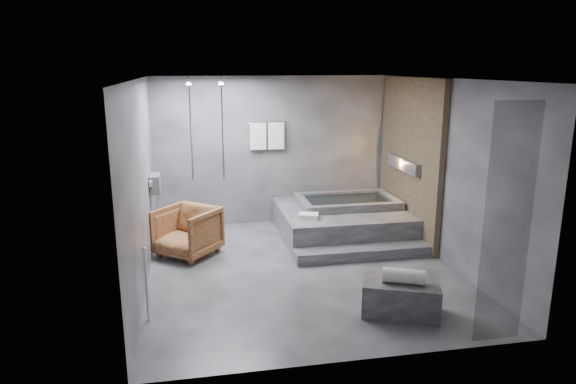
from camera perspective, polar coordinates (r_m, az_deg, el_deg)
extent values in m
plane|color=#303032|center=(7.80, 1.55, -8.59)|extent=(5.00, 5.00, 0.00)
cube|color=#505053|center=(7.21, 1.70, 12.44)|extent=(4.50, 5.00, 0.04)
cube|color=#3B3A40|center=(9.79, -1.53, 4.59)|extent=(4.50, 0.04, 2.80)
cube|color=#3B3A40|center=(5.05, 7.73, -4.48)|extent=(4.50, 0.04, 2.80)
cube|color=#3B3A40|center=(7.25, -16.03, 0.74)|extent=(0.04, 5.00, 2.80)
cube|color=#3B3A40|center=(8.16, 17.26, 2.08)|extent=(0.04, 5.00, 2.80)
cube|color=tan|center=(9.23, 13.34, 3.65)|extent=(0.10, 2.40, 2.78)
cube|color=#FF9938|center=(9.22, 12.85, 3.03)|extent=(0.14, 1.20, 0.20)
cube|color=gray|center=(8.67, -14.54, 0.90)|extent=(0.16, 0.42, 0.30)
imported|color=beige|center=(8.58, -14.49, 0.46)|extent=(0.08, 0.08, 0.21)
imported|color=beige|center=(8.78, -14.41, 0.58)|extent=(0.07, 0.07, 0.15)
cylinder|color=silver|center=(9.17, -7.31, 7.00)|extent=(0.04, 0.04, 1.80)
cylinder|color=silver|center=(9.15, -10.77, 6.86)|extent=(0.04, 0.04, 1.80)
cylinder|color=silver|center=(9.64, -2.38, 7.73)|extent=(0.75, 0.02, 0.02)
cube|color=white|center=(9.63, -3.35, 6.21)|extent=(0.30, 0.06, 0.50)
cube|color=white|center=(9.67, -1.34, 6.27)|extent=(0.30, 0.06, 0.50)
cylinder|color=silver|center=(6.39, -15.46, -9.98)|extent=(0.04, 0.04, 0.90)
cube|color=black|center=(5.83, 23.16, -3.51)|extent=(0.55, 0.01, 2.60)
cube|color=#353538|center=(9.29, 5.99, -3.29)|extent=(2.20, 2.00, 0.50)
cube|color=#353538|center=(8.28, 8.32, -6.70)|extent=(2.20, 0.36, 0.18)
cube|color=#2E2E30|center=(6.57, 12.42, -11.42)|extent=(1.05, 0.82, 0.42)
imported|color=#4A2612|center=(8.39, -11.14, -4.34)|extent=(1.21, 1.21, 0.79)
cylinder|color=white|center=(6.43, 12.71, -9.10)|extent=(0.53, 0.37, 0.18)
cube|color=silver|center=(8.56, 2.29, -2.68)|extent=(0.37, 0.32, 0.09)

